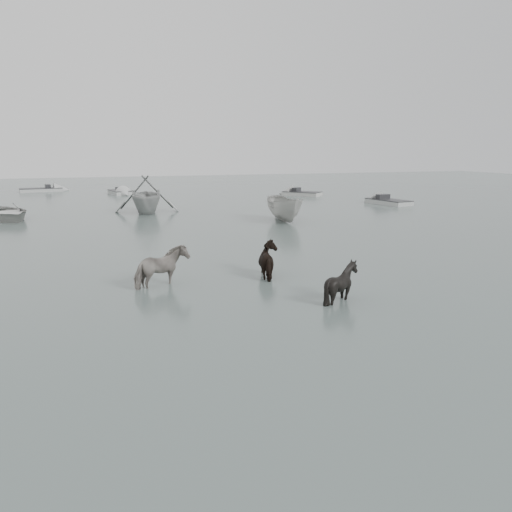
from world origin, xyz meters
The scene contains 11 objects.
ground centered at (0.00, 0.00, 0.00)m, with size 140.00×140.00×0.00m, color #4B5A54.
pony_pinto centered at (-1.97, 1.58, 0.75)m, with size 0.81×1.79×1.51m, color black.
pony_dark centered at (1.89, 1.71, 0.75)m, with size 1.48×1.27×1.49m, color black.
pony_black centered at (2.73, -1.69, 0.72)m, with size 1.16×1.30×1.43m, color black.
rowboat_lead centered at (-8.93, 20.52, 0.57)m, with size 3.92×5.49×1.14m, color #B6B6B1.
rowboat_trail centered at (0.09, 21.23, 1.37)m, with size 4.47×5.18×2.73m, color #A4A7A4.
boat_small centered at (7.49, 14.00, 0.85)m, with size 1.66×4.42×1.71m, color #A9A9A4.
skiff_port centered at (19.10, 20.21, 0.38)m, with size 5.46×1.60×0.75m, color #AAADAA, non-canonical shape.
skiff_mid centered at (-0.51, 36.88, 0.38)m, with size 4.94×1.60×0.75m, color #AEB1AE, non-canonical shape.
skiff_star centered at (15.74, 29.51, 0.38)m, with size 4.92×1.60×0.75m, color #B8B8B3, non-canonical shape.
skiff_far centered at (-8.06, 42.59, 0.38)m, with size 5.69×1.60×0.75m, color #ACAEAC, non-canonical shape.
Camera 1 is at (-4.26, -14.06, 4.31)m, focal length 35.00 mm.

